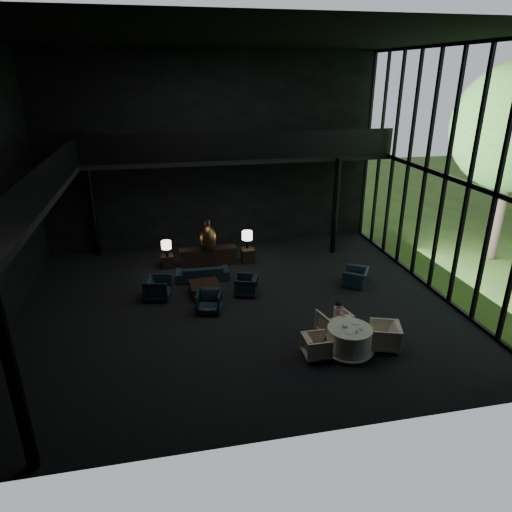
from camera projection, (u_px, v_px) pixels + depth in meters
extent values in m
cube|color=black|center=(238.00, 306.00, 15.04)|extent=(14.00, 12.00, 0.02)
cube|color=black|center=(233.00, 38.00, 12.05)|extent=(14.00, 12.00, 0.02)
cube|color=black|center=(212.00, 154.00, 18.99)|extent=(14.00, 0.04, 8.00)
cube|color=black|center=(291.00, 263.00, 8.10)|extent=(14.00, 0.04, 8.00)
cube|color=black|center=(18.00, 197.00, 12.41)|extent=(2.00, 12.00, 0.25)
cube|color=black|center=(240.00, 157.00, 18.27)|extent=(12.00, 2.00, 0.25)
cube|color=black|center=(54.00, 174.00, 12.38)|extent=(0.06, 12.00, 1.00)
cube|color=black|center=(244.00, 145.00, 17.14)|extent=(12.00, 0.06, 1.00)
cylinder|color=black|center=(14.00, 382.00, 8.18)|extent=(0.24, 0.24, 4.00)
cylinder|color=black|center=(92.00, 209.00, 18.53)|extent=(0.24, 0.24, 4.00)
cylinder|color=black|center=(335.00, 207.00, 18.83)|extent=(0.24, 0.24, 4.00)
cylinder|color=#382D23|center=(503.00, 200.00, 18.01)|extent=(0.36, 0.36, 4.90)
cube|color=black|center=(208.00, 256.00, 18.13)|extent=(2.22, 0.51, 0.71)
ellipsoid|color=olive|center=(208.00, 238.00, 17.62)|extent=(0.66, 0.66, 1.02)
cylinder|color=olive|center=(207.00, 222.00, 17.39)|extent=(0.23, 0.23, 0.21)
cube|color=black|center=(167.00, 261.00, 17.93)|extent=(0.47, 0.47, 0.51)
cylinder|color=black|center=(167.00, 253.00, 17.63)|extent=(0.11, 0.11, 0.33)
cylinder|color=white|center=(166.00, 245.00, 17.51)|extent=(0.38, 0.38, 0.30)
cube|color=black|center=(248.00, 255.00, 18.44)|extent=(0.51, 0.51, 0.56)
cylinder|color=black|center=(247.00, 244.00, 18.35)|extent=(0.13, 0.13, 0.37)
cylinder|color=white|center=(247.00, 235.00, 18.22)|extent=(0.42, 0.42, 0.34)
imported|color=black|center=(203.00, 271.00, 16.82)|extent=(1.81, 0.58, 0.70)
imported|color=black|center=(158.00, 286.00, 15.36)|extent=(0.99, 1.03, 0.90)
imported|color=black|center=(246.00, 285.00, 15.67)|extent=(0.86, 0.89, 0.73)
imported|color=black|center=(209.00, 301.00, 14.52)|extent=(0.91, 0.87, 0.78)
imported|color=black|center=(356.00, 276.00, 16.37)|extent=(0.90, 1.00, 0.73)
cube|color=black|center=(205.00, 289.00, 15.68)|extent=(1.04, 1.04, 0.44)
cylinder|color=white|center=(349.00, 340.00, 12.42)|extent=(1.21, 1.21, 0.75)
cone|color=white|center=(348.00, 350.00, 12.54)|extent=(1.37, 1.37, 0.10)
imported|color=beige|center=(334.00, 321.00, 13.23)|extent=(1.05, 1.00, 0.90)
imported|color=silver|center=(385.00, 334.00, 12.60)|extent=(1.00, 1.04, 0.85)
imported|color=beige|center=(317.00, 346.00, 12.23)|extent=(0.60, 0.64, 0.66)
cylinder|color=#C57E96|center=(338.00, 314.00, 13.20)|extent=(0.28, 0.28, 0.41)
sphere|color=#D8A884|center=(339.00, 305.00, 13.09)|extent=(0.20, 0.20, 0.20)
ellipsoid|color=black|center=(339.00, 304.00, 13.08)|extent=(0.21, 0.21, 0.14)
cylinder|color=white|center=(349.00, 332.00, 12.08)|extent=(0.29, 0.29, 0.01)
cylinder|color=white|center=(356.00, 323.00, 12.54)|extent=(0.32, 0.32, 0.02)
cylinder|color=white|center=(361.00, 329.00, 12.25)|extent=(0.16, 0.16, 0.01)
cylinder|color=white|center=(361.00, 329.00, 12.18)|extent=(0.09, 0.09, 0.06)
ellipsoid|color=white|center=(345.00, 326.00, 12.32)|extent=(0.17, 0.17, 0.09)
cylinder|color=#99999E|center=(357.00, 332.00, 12.05)|extent=(0.07, 0.07, 0.07)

